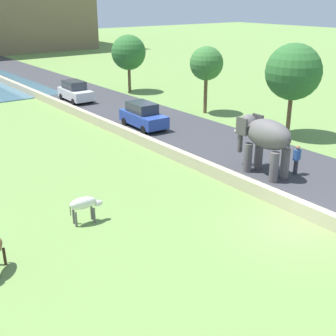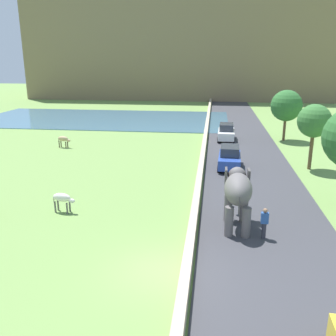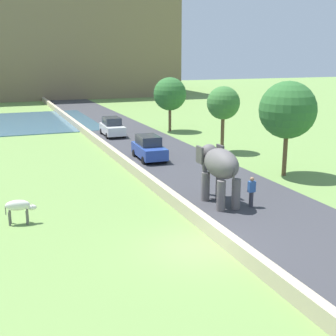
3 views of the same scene
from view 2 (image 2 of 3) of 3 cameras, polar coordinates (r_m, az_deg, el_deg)
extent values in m
plane|color=#6B8E47|center=(16.14, -1.46, -15.53)|extent=(220.00, 220.00, 0.00)
cube|color=#38383D|center=(34.70, 11.76, 2.00)|extent=(7.00, 120.00, 0.06)
cube|color=tan|center=(32.58, 5.37, 1.87)|extent=(0.40, 110.00, 0.65)
cube|color=#426B84|center=(55.22, -9.95, 7.49)|extent=(36.00, 18.00, 0.08)
cube|color=#7F6B4C|center=(90.51, 2.15, 18.29)|extent=(64.00, 28.00, 22.40)
ellipsoid|color=#605B5B|center=(19.01, 10.78, -3.20)|extent=(1.42, 2.71, 1.50)
cylinder|color=#605B5B|center=(20.32, 9.25, -6.14)|extent=(0.44, 0.44, 1.60)
cylinder|color=#605B5B|center=(20.37, 11.62, -6.21)|extent=(0.44, 0.44, 1.60)
cylinder|color=#605B5B|center=(18.71, 9.37, -8.20)|extent=(0.44, 0.44, 1.60)
cylinder|color=#605B5B|center=(18.77, 11.96, -8.28)|extent=(0.44, 0.44, 1.60)
ellipsoid|color=#605B5B|center=(20.29, 10.61, -1.35)|extent=(1.01, 0.91, 1.10)
cube|color=#484444|center=(20.12, 8.93, -1.30)|extent=(0.12, 0.70, 0.90)
cube|color=#484444|center=(20.19, 12.33, -1.43)|extent=(0.12, 0.70, 0.90)
cylinder|color=#605B5B|center=(21.02, 10.42, -3.26)|extent=(0.28, 0.28, 1.50)
cone|color=silver|center=(20.80, 9.89, -2.13)|extent=(0.12, 0.56, 0.17)
cone|color=silver|center=(20.82, 11.10, -2.17)|extent=(0.12, 0.56, 0.17)
cylinder|color=#484444|center=(17.90, 10.92, -5.68)|extent=(0.08, 0.08, 0.90)
cylinder|color=#33333D|center=(18.99, 14.54, -9.40)|extent=(0.22, 0.22, 0.85)
cube|color=#2D569E|center=(18.70, 14.70, -7.46)|extent=(0.36, 0.22, 0.56)
sphere|color=#997051|center=(18.55, 14.79, -6.36)|extent=(0.22, 0.22, 0.22)
cube|color=white|center=(40.44, 8.96, 5.19)|extent=(1.83, 4.05, 0.80)
cube|color=#2D333D|center=(40.50, 9.01, 6.28)|extent=(1.52, 2.25, 0.70)
cylinder|color=black|center=(39.26, 10.10, 4.19)|extent=(0.20, 0.61, 0.60)
cylinder|color=black|center=(39.25, 7.74, 4.30)|extent=(0.20, 0.61, 0.60)
cylinder|color=black|center=(41.80, 10.06, 4.95)|extent=(0.20, 0.61, 0.60)
cylinder|color=black|center=(41.80, 7.84, 5.05)|extent=(0.20, 0.61, 0.60)
cube|color=#2D4CA8|center=(30.10, 9.45, 1.21)|extent=(1.88, 4.07, 0.80)
cube|color=#2D333D|center=(30.11, 9.53, 2.69)|extent=(1.55, 2.26, 0.70)
cylinder|color=black|center=(28.97, 10.98, -0.30)|extent=(0.21, 0.61, 0.60)
cylinder|color=black|center=(28.97, 7.79, -0.15)|extent=(0.21, 0.61, 0.60)
cylinder|color=black|center=(31.47, 10.92, 1.06)|extent=(0.21, 0.61, 0.60)
cylinder|color=black|center=(31.47, 7.98, 1.20)|extent=(0.21, 0.61, 0.60)
ellipsoid|color=tan|center=(38.16, -15.90, 4.38)|extent=(1.17, 0.67, 0.50)
cylinder|color=#493D2C|center=(38.18, -15.23, 3.55)|extent=(0.10, 0.10, 0.65)
cylinder|color=#493D2C|center=(37.94, -15.49, 3.45)|extent=(0.10, 0.10, 0.65)
cylinder|color=#493D2C|center=(38.62, -16.17, 3.62)|extent=(0.10, 0.10, 0.65)
cylinder|color=#493D2C|center=(38.38, -16.43, 3.52)|extent=(0.10, 0.10, 0.65)
ellipsoid|color=tan|center=(37.83, -15.10, 4.10)|extent=(0.44, 0.32, 0.26)
cone|color=beige|center=(37.87, -15.04, 4.38)|extent=(0.04, 0.04, 0.12)
cone|color=beige|center=(37.73, -15.19, 4.33)|extent=(0.04, 0.04, 0.12)
cylinder|color=#493D2C|center=(38.51, -16.53, 4.13)|extent=(0.04, 0.04, 0.45)
ellipsoid|color=silver|center=(22.14, -16.08, -4.37)|extent=(1.15, 0.60, 0.50)
cylinder|color=#595753|center=(22.28, -14.90, -5.73)|extent=(0.10, 0.10, 0.65)
cylinder|color=#595753|center=(22.03, -15.31, -6.02)|extent=(0.10, 0.10, 0.65)
cylinder|color=#595753|center=(22.66, -16.59, -5.48)|extent=(0.10, 0.10, 0.65)
cylinder|color=#595753|center=(22.42, -17.01, -5.76)|extent=(0.10, 0.10, 0.65)
ellipsoid|color=silver|center=(21.88, -14.63, -4.93)|extent=(0.43, 0.30, 0.26)
cone|color=beige|center=(21.89, -14.54, -4.44)|extent=(0.04, 0.04, 0.12)
cone|color=beige|center=(21.75, -14.78, -4.60)|extent=(0.04, 0.04, 0.12)
cylinder|color=#595753|center=(22.49, -17.21, -4.69)|extent=(0.04, 0.04, 0.45)
cylinder|color=brown|center=(31.46, 21.18, 2.47)|extent=(0.28, 0.28, 2.99)
sphere|color=#387033|center=(31.00, 21.64, 6.78)|extent=(2.59, 2.59, 2.59)
cylinder|color=brown|center=(41.81, 17.51, 5.83)|extent=(0.28, 0.28, 2.60)
sphere|color=#2D662D|center=(41.45, 17.80, 9.15)|extent=(3.28, 3.28, 3.28)
camera|label=1|loc=(16.07, -69.05, 6.46)|focal=47.05mm
camera|label=3|loc=(9.63, -93.17, -6.93)|focal=48.80mm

